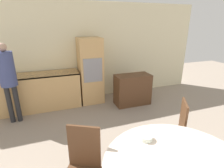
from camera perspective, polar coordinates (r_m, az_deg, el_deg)
The scene contains 8 objects.
wall_back at distance 4.88m, azimuth -9.65°, elevation 10.06°, with size 6.95×0.05×2.60m.
kitchen_counter at distance 4.72m, azimuth -25.42°, elevation -2.44°, with size 2.42×0.60×0.90m.
oven_unit at distance 4.68m, azimuth -7.04°, elevation 4.27°, with size 0.59×0.59×1.72m.
sideboard at distance 4.64m, azimuth 6.69°, elevation -1.81°, with size 0.92×0.45×0.80m.
chair_far_left at distance 2.19m, azimuth -9.55°, elevation -24.53°, with size 0.54×0.54×1.00m.
chair_far_right at distance 2.89m, azimuth 20.02°, elevation -13.53°, with size 0.55×0.55×1.00m.
person_standing at distance 4.12m, azimuth -30.95°, elevation 2.54°, with size 0.32×0.32×1.71m.
bowl_centre at distance 2.17m, azimuth 11.02°, elevation -16.78°, with size 0.15×0.15×0.05m.
Camera 1 is at (-0.84, 0.52, 2.06)m, focal length 28.00 mm.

